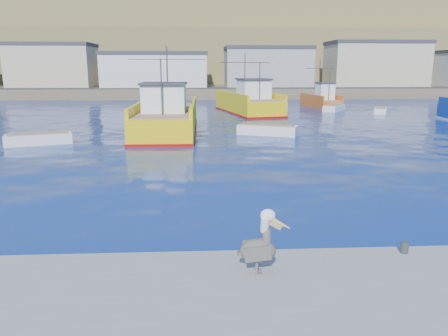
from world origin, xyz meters
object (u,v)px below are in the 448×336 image
(boat_orange, at_px, (322,100))
(skiff_extra, at_px, (334,108))
(skiff_far, at_px, (380,111))
(skiff_mid, at_px, (268,131))
(pelican, at_px, (260,246))
(trawler_yellow_a, at_px, (167,118))
(trawler_yellow_b, at_px, (249,103))
(skiff_left, at_px, (39,140))

(boat_orange, xyz_separation_m, skiff_extra, (0.22, -4.80, -0.69))
(skiff_far, bearing_deg, skiff_mid, -134.67)
(pelican, bearing_deg, trawler_yellow_a, 98.85)
(trawler_yellow_b, distance_m, skiff_extra, 10.58)
(skiff_left, distance_m, skiff_far, 36.81)
(skiff_far, bearing_deg, skiff_left, -149.15)
(skiff_far, bearing_deg, skiff_extra, 149.90)
(trawler_yellow_b, height_order, skiff_mid, trawler_yellow_b)
(boat_orange, xyz_separation_m, skiff_mid, (-10.58, -22.98, -0.67))
(trawler_yellow_a, bearing_deg, skiff_far, 30.98)
(skiff_far, height_order, pelican, pelican)
(trawler_yellow_b, height_order, boat_orange, trawler_yellow_b)
(skiff_mid, xyz_separation_m, skiff_far, (15.36, 15.54, -0.07))
(trawler_yellow_b, height_order, pelican, trawler_yellow_b)
(skiff_left, relative_size, pelican, 2.96)
(trawler_yellow_a, xyz_separation_m, pelican, (4.00, -25.69, -0.01))
(trawler_yellow_b, relative_size, skiff_far, 3.55)
(skiff_far, xyz_separation_m, skiff_extra, (-4.56, 2.64, 0.05))
(pelican, bearing_deg, skiff_left, 120.77)
(skiff_extra, xyz_separation_m, pelican, (-14.68, -42.29, 0.86))
(trawler_yellow_b, relative_size, boat_orange, 1.75)
(trawler_yellow_a, bearing_deg, skiff_left, -149.52)
(skiff_extra, distance_m, pelican, 44.77)
(trawler_yellow_a, xyz_separation_m, skiff_mid, (7.87, -1.59, -0.85))
(boat_orange, xyz_separation_m, skiff_left, (-26.82, -26.32, -0.69))
(trawler_yellow_a, height_order, boat_orange, trawler_yellow_a)
(trawler_yellow_a, bearing_deg, skiff_mid, -11.40)
(boat_orange, bearing_deg, skiff_far, -57.26)
(skiff_left, xyz_separation_m, skiff_mid, (16.24, 3.34, 0.02))
(skiff_extra, bearing_deg, skiff_left, -141.49)
(skiff_far, distance_m, skiff_extra, 5.27)
(boat_orange, height_order, pelican, boat_orange)
(trawler_yellow_a, relative_size, skiff_far, 3.60)
(trawler_yellow_a, height_order, skiff_mid, trawler_yellow_a)
(skiff_mid, relative_size, pelican, 3.14)
(skiff_extra, bearing_deg, skiff_mid, -120.71)
(boat_orange, bearing_deg, skiff_mid, -114.72)
(boat_orange, bearing_deg, skiff_left, -135.54)
(trawler_yellow_b, height_order, skiff_left, trawler_yellow_b)
(trawler_yellow_a, relative_size, trawler_yellow_b, 1.01)
(skiff_left, height_order, pelican, pelican)
(skiff_mid, height_order, skiff_far, skiff_mid)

